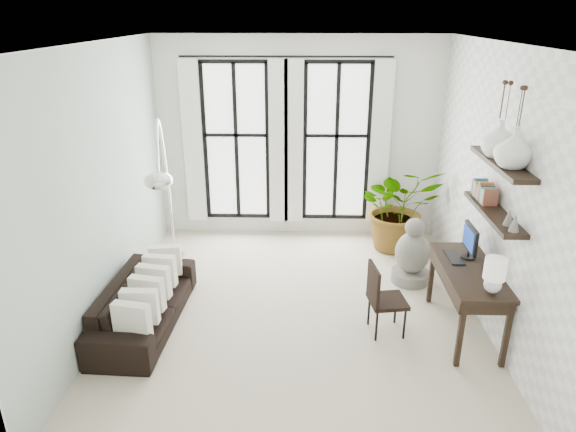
{
  "coord_description": "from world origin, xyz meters",
  "views": [
    {
      "loc": [
        0.06,
        -5.55,
        3.5
      ],
      "look_at": [
        -0.11,
        0.3,
        1.16
      ],
      "focal_mm": 32.0,
      "sensor_mm": 36.0,
      "label": 1
    }
  ],
  "objects_px": {
    "arc_lamp": "(162,157)",
    "sofa": "(144,303)",
    "desk": "(470,276)",
    "plant": "(398,207)",
    "buddha": "(412,256)",
    "desk_chair": "(381,295)"
  },
  "relations": [
    {
      "from": "desk",
      "to": "sofa",
      "type": "bearing_deg",
      "value": 178.53
    },
    {
      "from": "arc_lamp",
      "to": "sofa",
      "type": "bearing_deg",
      "value": -96.02
    },
    {
      "from": "arc_lamp",
      "to": "plant",
      "type": "bearing_deg",
      "value": 21.59
    },
    {
      "from": "desk",
      "to": "buddha",
      "type": "distance_m",
      "value": 1.34
    },
    {
      "from": "sofa",
      "to": "desk",
      "type": "xyz_separation_m",
      "value": [
        3.74,
        -0.1,
        0.48
      ]
    },
    {
      "from": "arc_lamp",
      "to": "buddha",
      "type": "xyz_separation_m",
      "value": [
        3.28,
        0.18,
        -1.42
      ]
    },
    {
      "from": "plant",
      "to": "buddha",
      "type": "height_order",
      "value": "plant"
    },
    {
      "from": "sofa",
      "to": "desk",
      "type": "height_order",
      "value": "desk"
    },
    {
      "from": "plant",
      "to": "desk_chair",
      "type": "relative_size",
      "value": 1.58
    },
    {
      "from": "sofa",
      "to": "desk_chair",
      "type": "distance_m",
      "value": 2.79
    },
    {
      "from": "plant",
      "to": "buddha",
      "type": "relative_size",
      "value": 1.45
    },
    {
      "from": "plant",
      "to": "desk",
      "type": "bearing_deg",
      "value": -80.57
    },
    {
      "from": "desk_chair",
      "to": "arc_lamp",
      "type": "distance_m",
      "value": 3.17
    },
    {
      "from": "desk_chair",
      "to": "plant",
      "type": "bearing_deg",
      "value": 67.68
    },
    {
      "from": "desk_chair",
      "to": "arc_lamp",
      "type": "height_order",
      "value": "arc_lamp"
    },
    {
      "from": "arc_lamp",
      "to": "buddha",
      "type": "distance_m",
      "value": 3.57
    },
    {
      "from": "plant",
      "to": "desk",
      "type": "xyz_separation_m",
      "value": [
        0.39,
        -2.35,
        0.08
      ]
    },
    {
      "from": "desk",
      "to": "plant",
      "type": "bearing_deg",
      "value": 99.43
    },
    {
      "from": "desk",
      "to": "buddha",
      "type": "height_order",
      "value": "desk"
    },
    {
      "from": "sofa",
      "to": "arc_lamp",
      "type": "xyz_separation_m",
      "value": [
        0.1,
        0.96,
        1.53
      ]
    },
    {
      "from": "sofa",
      "to": "arc_lamp",
      "type": "bearing_deg",
      "value": -3.27
    },
    {
      "from": "plant",
      "to": "desk_chair",
      "type": "distance_m",
      "value": 2.42
    }
  ]
}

